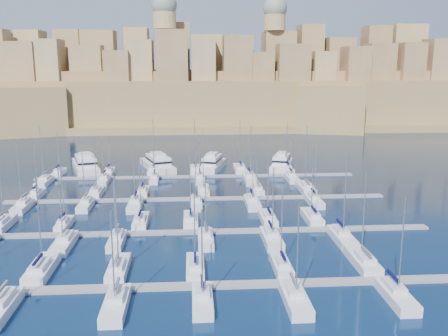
{
  "coord_description": "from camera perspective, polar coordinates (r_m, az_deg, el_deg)",
  "views": [
    {
      "loc": [
        -1.17,
        -97.12,
        30.14
      ],
      "look_at": [
        5.7,
        6.0,
        8.0
      ],
      "focal_mm": 40.0,
      "sensor_mm": 36.0,
      "label": 1
    }
  ],
  "objects": [
    {
      "name": "sailboat_28",
      "position": [
        116.98,
        3.81,
        -2.5
      ],
      "size": [
        2.5,
        8.34,
        11.97
      ],
      "color": "silver",
      "rests_on": "ground"
    },
    {
      "name": "sailboat_32",
      "position": [
        106.43,
        -10.1,
        -4.13
      ],
      "size": [
        2.78,
        9.27,
        13.82
      ],
      "color": "silver",
      "rests_on": "ground"
    },
    {
      "name": "sailboat_9",
      "position": [
        65.01,
        -2.49,
        -14.82
      ],
      "size": [
        2.56,
        8.52,
        13.06
      ],
      "color": "silver",
      "rests_on": "ground"
    },
    {
      "name": "sailboat_24",
      "position": [
        120.76,
        -20.59,
        -2.8
      ],
      "size": [
        2.24,
        7.46,
        12.22
      ],
      "color": "silver",
      "rests_on": "ground"
    },
    {
      "name": "sailboat_45",
      "position": [
        127.5,
        -2.78,
        -1.26
      ],
      "size": [
        2.51,
        8.38,
        11.75
      ],
      "color": "silver",
      "rests_on": "ground"
    },
    {
      "name": "sailboat_1",
      "position": [
        78.14,
        -20.12,
        -10.77
      ],
      "size": [
        3.02,
        10.06,
        14.9
      ],
      "color": "silver",
      "rests_on": "ground"
    },
    {
      "name": "pontoon_near",
      "position": [
        69.87,
        -2.55,
        -13.29
      ],
      "size": [
        84.0,
        2.0,
        0.4
      ],
      "primitive_type": "cube",
      "color": "slate",
      "rests_on": "ground"
    },
    {
      "name": "sailboat_4",
      "position": [
        75.27,
        6.58,
        -10.99
      ],
      "size": [
        2.42,
        8.07,
        13.26
      ],
      "color": "silver",
      "rests_on": "ground"
    },
    {
      "name": "sailboat_21",
      "position": [
        85.23,
        -2.12,
        -8.11
      ],
      "size": [
        2.56,
        8.54,
        11.84
      ],
      "color": "silver",
      "rests_on": "ground"
    },
    {
      "name": "pontoon_mid_near",
      "position": [
        90.24,
        -2.87,
        -7.3
      ],
      "size": [
        84.0,
        2.0,
        0.4
      ],
      "primitive_type": "cube",
      "color": "slate",
      "rests_on": "ground"
    },
    {
      "name": "sailboat_31",
      "position": [
        108.56,
        -15.54,
        -4.08
      ],
      "size": [
        2.48,
        8.26,
        13.2
      ],
      "color": "silver",
      "rests_on": "ground"
    },
    {
      "name": "sailboat_13",
      "position": [
        97.33,
        -17.8,
        -6.11
      ],
      "size": [
        2.21,
        7.36,
        11.67
      ],
      "color": "silver",
      "rests_on": "ground"
    },
    {
      "name": "sailboat_41",
      "position": [
        140.3,
        7.16,
        -0.1
      ],
      "size": [
        2.76,
        9.2,
        14.52
      ],
      "color": "silver",
      "rests_on": "ground"
    },
    {
      "name": "sailboat_3",
      "position": [
        74.35,
        -3.32,
        -11.23
      ],
      "size": [
        2.57,
        8.55,
        13.6
      ],
      "color": "silver",
      "rests_on": "ground"
    },
    {
      "name": "sailboat_42",
      "position": [
        132.33,
        -19.84,
        -1.47
      ],
      "size": [
        2.73,
        9.11,
        14.95
      ],
      "color": "silver",
      "rests_on": "ground"
    },
    {
      "name": "sailboat_47",
      "position": [
        129.91,
        7.7,
        -1.11
      ],
      "size": [
        2.6,
        8.66,
        11.9
      ],
      "color": "silver",
      "rests_on": "ground"
    },
    {
      "name": "sailboat_43",
      "position": [
        129.43,
        -13.56,
        -1.39
      ],
      "size": [
        2.49,
        8.29,
        12.5
      ],
      "color": "silver",
      "rests_on": "ground"
    },
    {
      "name": "sailboat_19",
      "position": [
        87.45,
        -17.8,
        -8.15
      ],
      "size": [
        2.79,
        9.31,
        14.08
      ],
      "color": "silver",
      "rests_on": "ground"
    },
    {
      "name": "sailboat_30",
      "position": [
        111.77,
        -22.02,
        -4.06
      ],
      "size": [
        2.56,
        8.53,
        14.34
      ],
      "color": "silver",
      "rests_on": "ground"
    },
    {
      "name": "sailboat_10",
      "position": [
        65.88,
        8.13,
        -14.54
      ],
      "size": [
        2.82,
        9.4,
        13.82
      ],
      "color": "silver",
      "rests_on": "ground"
    },
    {
      "name": "sailboat_33",
      "position": [
        106.15,
        -3.23,
        -4.01
      ],
      "size": [
        2.54,
        8.47,
        13.77
      ],
      "color": "silver",
      "rests_on": "ground"
    },
    {
      "name": "sailboat_38",
      "position": [
        138.6,
        -7.99,
        -0.26
      ],
      "size": [
        3.04,
        10.12,
        15.1
      ],
      "color": "silver",
      "rests_on": "ground"
    },
    {
      "name": "sailboat_17",
      "position": [
        98.06,
        10.02,
        -5.54
      ],
      "size": [
        2.8,
        9.33,
        14.71
      ],
      "color": "silver",
      "rests_on": "ground"
    },
    {
      "name": "fortified_city",
      "position": [
        252.85,
        -3.62,
        8.58
      ],
      "size": [
        460.0,
        108.95,
        59.52
      ],
      "color": "brown",
      "rests_on": "ground"
    },
    {
      "name": "sailboat_34",
      "position": [
        106.48,
        3.25,
        -3.95
      ],
      "size": [
        2.82,
        9.4,
        14.27
      ],
      "color": "silver",
      "rests_on": "ground"
    },
    {
      "name": "sailboat_22",
      "position": [
        85.77,
        5.47,
        -8.01
      ],
      "size": [
        2.87,
        9.57,
        13.52
      ],
      "color": "silver",
      "rests_on": "ground"
    },
    {
      "name": "sailboat_40",
      "position": [
        138.96,
        1.83,
        -0.12
      ],
      "size": [
        3.09,
        10.31,
        14.73
      ],
      "color": "silver",
      "rests_on": "ground"
    },
    {
      "name": "sailboat_20",
      "position": [
        86.32,
        -12.17,
        -8.12
      ],
      "size": [
        2.45,
        8.16,
        11.9
      ],
      "color": "silver",
      "rests_on": "ground"
    },
    {
      "name": "sailboat_36",
      "position": [
        141.71,
        -18.33,
        -0.52
      ],
      "size": [
        2.35,
        7.83,
        11.61
      ],
      "color": "silver",
      "rests_on": "ground"
    },
    {
      "name": "sailboat_15",
      "position": [
        95.12,
        -3.83,
        -5.94
      ],
      "size": [
        2.67,
        8.9,
        13.59
      ],
      "color": "silver",
      "rests_on": "ground"
    },
    {
      "name": "motor_yacht_d",
      "position": [
        143.31,
        6.62,
        0.58
      ],
      "size": [
        9.36,
        16.18,
        5.25
      ],
      "color": "silver",
      "rests_on": "ground"
    },
    {
      "name": "sailboat_37",
      "position": [
        138.99,
        -12.98,
        -0.45
      ],
      "size": [
        2.38,
        7.94,
        11.03
      ],
      "color": "silver",
      "rests_on": "ground"
    },
    {
      "name": "sailboat_26",
      "position": [
        116.35,
        -9.24,
        -2.72
      ],
      "size": [
        2.4,
        7.99,
        11.92
      ],
      "color": "silver",
      "rests_on": "ground"
    },
    {
      "name": "sailboat_16",
      "position": [
        96.28,
        5.03,
        -5.74
      ],
      "size": [
        2.71,
        9.04,
        12.82
      ],
      "color": "silver",
      "rests_on": "ground"
    },
    {
      "name": "sailboat_46",
      "position": [
        127.48,
        2.99,
        -1.25
      ],
      "size": [
        3.05,
        10.18,
        14.96
      ],
      "color": "silver",
      "rests_on": "ground"
    },
    {
      "name": "motor_yacht_b",
      "position": [
        142.81,
        -7.59,
        0.51
      ],
      "size": [
        11.46,
        19.51,
        5.25
      ],
      "color": "silver",
      "rests_on": "ground"
    },
    {
      "name": "sailboat_12",
      "position": [
        101.28,
        -23.96,
        -5.86
      ],
      "size": [
        2.63,
        8.76,
        14.55
      ],
      "color": "silver",
      "rests_on": "ground"
    },
    {
      "name": "sailboat_39",
      "position": [
        138.1,
        -3.33,
        -0.21
      ],
      "size": [
        2.96,
        9.87,
        15.01
      ],
      "color": "silver",
      "rests_on": "ground"
    },
    {
      "name": "sailboat_11",
      "position": [
        69.73,
        19.06,
        -13.55
      ],
      "size": [
        2.77,
        9.22,
        14.23
      ],
      "color": "silver",
      "rests_on": "ground"
    },
    {
      "name": "ground",
      "position": [
        101.7,
        -2.99,
        -5.16
      ],
      "size": [
        600.0,
        600.0,
        0.0
      ],
      "primitive_type": "plane",
      "color": "black",
      "rests_on": "ground"
    },
    {
      "name": "sailboat_14",
      "position": [
        95.5,
        -9.49,
        -6.02
      ],
      "size": [
        2.6,
        8.67,
        12.78
      ],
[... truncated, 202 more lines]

